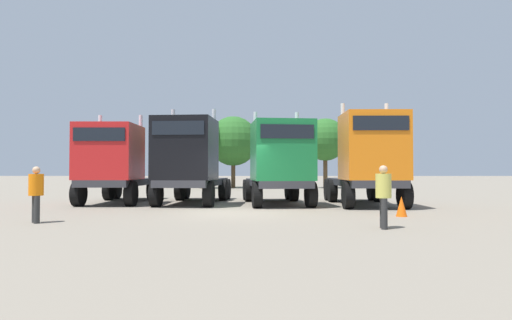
{
  "coord_description": "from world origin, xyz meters",
  "views": [
    {
      "loc": [
        0.94,
        -15.14,
        1.51
      ],
      "look_at": [
        0.72,
        4.41,
        1.98
      ],
      "focal_mm": 29.93,
      "sensor_mm": 36.0,
      "label": 1
    }
  ],
  "objects_px": {
    "visitor_with_camera": "(383,192)",
    "semi_truck_green": "(279,162)",
    "semi_truck_orange": "(369,159)",
    "traffic_cone_near": "(402,206)",
    "semi_truck_black": "(189,160)",
    "semi_truck_red": "(114,163)",
    "visitor_in_hivis": "(36,190)"
  },
  "relations": [
    {
      "from": "semi_truck_red",
      "to": "semi_truck_orange",
      "type": "relative_size",
      "value": 1.0
    },
    {
      "from": "visitor_in_hivis",
      "to": "visitor_with_camera",
      "type": "bearing_deg",
      "value": 135.33
    },
    {
      "from": "visitor_in_hivis",
      "to": "visitor_with_camera",
      "type": "xyz_separation_m",
      "value": [
        9.63,
        -1.08,
        0.01
      ]
    },
    {
      "from": "semi_truck_orange",
      "to": "visitor_with_camera",
      "type": "distance_m",
      "value": 6.91
    },
    {
      "from": "semi_truck_green",
      "to": "semi_truck_black",
      "type": "bearing_deg",
      "value": -101.5
    },
    {
      "from": "semi_truck_green",
      "to": "visitor_with_camera",
      "type": "distance_m",
      "value": 7.69
    },
    {
      "from": "semi_truck_orange",
      "to": "visitor_in_hivis",
      "type": "height_order",
      "value": "semi_truck_orange"
    },
    {
      "from": "semi_truck_black",
      "to": "visitor_in_hivis",
      "type": "distance_m",
      "value": 7.35
    },
    {
      "from": "semi_truck_black",
      "to": "traffic_cone_near",
      "type": "height_order",
      "value": "semi_truck_black"
    },
    {
      "from": "visitor_with_camera",
      "to": "semi_truck_green",
      "type": "bearing_deg",
      "value": -63.04
    },
    {
      "from": "semi_truck_black",
      "to": "semi_truck_red",
      "type": "bearing_deg",
      "value": -92.19
    },
    {
      "from": "semi_truck_black",
      "to": "traffic_cone_near",
      "type": "distance_m",
      "value": 9.19
    },
    {
      "from": "semi_truck_orange",
      "to": "visitor_with_camera",
      "type": "relative_size",
      "value": 3.71
    },
    {
      "from": "semi_truck_orange",
      "to": "semi_truck_green",
      "type": "bearing_deg",
      "value": -98.38
    },
    {
      "from": "semi_truck_red",
      "to": "semi_truck_green",
      "type": "xyz_separation_m",
      "value": [
        7.37,
        -0.68,
        0.03
      ]
    },
    {
      "from": "visitor_with_camera",
      "to": "semi_truck_orange",
      "type": "bearing_deg",
      "value": -92.39
    },
    {
      "from": "semi_truck_orange",
      "to": "traffic_cone_near",
      "type": "bearing_deg",
      "value": 1.39
    },
    {
      "from": "traffic_cone_near",
      "to": "visitor_in_hivis",
      "type": "bearing_deg",
      "value": -170.57
    },
    {
      "from": "visitor_in_hivis",
      "to": "visitor_with_camera",
      "type": "distance_m",
      "value": 9.69
    },
    {
      "from": "semi_truck_orange",
      "to": "traffic_cone_near",
      "type": "height_order",
      "value": "semi_truck_orange"
    },
    {
      "from": "semi_truck_orange",
      "to": "visitor_with_camera",
      "type": "xyz_separation_m",
      "value": [
        -1.33,
        -6.71,
        -1.03
      ]
    },
    {
      "from": "semi_truck_red",
      "to": "semi_truck_black",
      "type": "bearing_deg",
      "value": 83.43
    },
    {
      "from": "semi_truck_black",
      "to": "semi_truck_green",
      "type": "xyz_separation_m",
      "value": [
        3.96,
        -0.32,
        -0.08
      ]
    },
    {
      "from": "semi_truck_red",
      "to": "visitor_with_camera",
      "type": "distance_m",
      "value": 12.6
    },
    {
      "from": "semi_truck_green",
      "to": "semi_truck_orange",
      "type": "distance_m",
      "value": 3.75
    },
    {
      "from": "semi_truck_orange",
      "to": "traffic_cone_near",
      "type": "distance_m",
      "value": 4.13
    },
    {
      "from": "traffic_cone_near",
      "to": "semi_truck_red",
      "type": "bearing_deg",
      "value": 155.85
    },
    {
      "from": "semi_truck_black",
      "to": "visitor_with_camera",
      "type": "height_order",
      "value": "semi_truck_black"
    },
    {
      "from": "semi_truck_green",
      "to": "visitor_with_camera",
      "type": "xyz_separation_m",
      "value": [
        2.37,
        -7.25,
        -0.93
      ]
    },
    {
      "from": "visitor_in_hivis",
      "to": "visitor_with_camera",
      "type": "relative_size",
      "value": 0.99
    },
    {
      "from": "semi_truck_orange",
      "to": "visitor_in_hivis",
      "type": "distance_m",
      "value": 12.37
    },
    {
      "from": "semi_truck_orange",
      "to": "visitor_in_hivis",
      "type": "bearing_deg",
      "value": -62.85
    }
  ]
}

